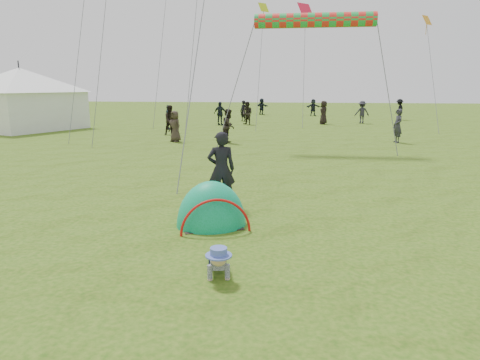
# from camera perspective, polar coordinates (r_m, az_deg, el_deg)

# --- Properties ---
(ground) EXTENTS (140.00, 140.00, 0.00)m
(ground) POSITION_cam_1_polar(r_m,az_deg,el_deg) (7.37, 1.23, -10.97)
(ground) COLOR #23500D
(crawling_toddler) EXTENTS (0.67, 0.83, 0.57)m
(crawling_toddler) POSITION_cam_1_polar(r_m,az_deg,el_deg) (6.79, -2.92, -10.49)
(crawling_toddler) COLOR black
(crawling_toddler) RESTS_ON ground
(popup_tent) EXTENTS (1.83, 1.68, 1.93)m
(popup_tent) POSITION_cam_1_polar(r_m,az_deg,el_deg) (9.25, -3.82, -6.01)
(popup_tent) COLOR #008F3E
(popup_tent) RESTS_ON ground
(standing_adult) EXTENTS (0.78, 0.62, 1.86)m
(standing_adult) POSITION_cam_1_polar(r_m,az_deg,el_deg) (10.45, -2.51, 1.43)
(standing_adult) COLOR black
(standing_adult) RESTS_ON ground
(event_marquee) EXTENTS (8.26, 8.26, 4.39)m
(event_marquee) POSITION_cam_1_polar(r_m,az_deg,el_deg) (32.76, -27.08, 9.87)
(event_marquee) COLOR white
(event_marquee) RESTS_ON ground
(crowd_person_0) EXTENTS (0.75, 0.70, 1.71)m
(crowd_person_0) POSITION_cam_1_polar(r_m,az_deg,el_deg) (36.09, 0.45, 9.20)
(crowd_person_0) COLOR black
(crowd_person_0) RESTS_ON ground
(crowd_person_1) EXTENTS (1.07, 1.03, 1.74)m
(crowd_person_1) POSITION_cam_1_polar(r_m,az_deg,el_deg) (32.82, 0.99, 8.89)
(crowd_person_1) COLOR black
(crowd_person_1) RESTS_ON ground
(crowd_person_2) EXTENTS (0.72, 1.04, 1.64)m
(crowd_person_2) POSITION_cam_1_polar(r_m,az_deg,el_deg) (29.67, -9.51, 8.25)
(crowd_person_2) COLOR #23303E
(crowd_person_2) RESTS_ON ground
(crowd_person_3) EXTENTS (1.20, 1.33, 1.79)m
(crowd_person_3) POSITION_cam_1_polar(r_m,az_deg,el_deg) (39.99, 20.47, 8.81)
(crowd_person_3) COLOR black
(crowd_person_3) RESTS_ON ground
(crowd_person_4) EXTENTS (0.95, 0.87, 1.63)m
(crowd_person_4) POSITION_cam_1_polar(r_m,az_deg,el_deg) (23.05, -8.67, 7.09)
(crowd_person_4) COLOR #372D24
(crowd_person_4) RESTS_ON ground
(crowd_person_5) EXTENTS (1.46, 1.40, 1.65)m
(crowd_person_5) POSITION_cam_1_polar(r_m,az_deg,el_deg) (44.33, 2.92, 9.76)
(crowd_person_5) COLOR black
(crowd_person_5) RESTS_ON ground
(crowd_person_6) EXTENTS (0.58, 0.68, 1.58)m
(crowd_person_6) POSITION_cam_1_polar(r_m,az_deg,el_deg) (31.09, -24.85, 7.41)
(crowd_person_6) COLOR black
(crowd_person_6) RESTS_ON ground
(crowd_person_7) EXTENTS (0.79, 0.94, 1.75)m
(crowd_person_7) POSITION_cam_1_polar(r_m,az_deg,el_deg) (22.30, -1.51, 7.20)
(crowd_person_7) COLOR black
(crowd_person_7) RESTS_ON ground
(crowd_person_8) EXTENTS (1.10, 0.67, 1.75)m
(crowd_person_8) POSITION_cam_1_polar(r_m,az_deg,el_deg) (32.48, -2.65, 8.85)
(crowd_person_8) COLOR black
(crowd_person_8) RESTS_ON ground
(crowd_person_9) EXTENTS (1.21, 0.80, 1.75)m
(crowd_person_9) POSITION_cam_1_polar(r_m,az_deg,el_deg) (35.33, 15.95, 8.69)
(crowd_person_9) COLOR #25242C
(crowd_person_9) RESTS_ON ground
(crowd_person_10) EXTENTS (0.69, 0.95, 1.79)m
(crowd_person_10) POSITION_cam_1_polar(r_m,az_deg,el_deg) (33.87, 11.09, 8.82)
(crowd_person_10) COLOR black
(crowd_person_10) RESTS_ON ground
(crowd_person_11) EXTENTS (1.59, 0.94, 1.63)m
(crowd_person_11) POSITION_cam_1_polar(r_m,az_deg,el_deg) (43.33, 9.74, 9.52)
(crowd_person_11) COLOR black
(crowd_person_11) RESTS_ON ground
(crowd_person_12) EXTENTS (0.56, 0.72, 1.76)m
(crowd_person_12) POSITION_cam_1_polar(r_m,az_deg,el_deg) (23.84, 20.29, 6.79)
(crowd_person_12) COLOR #2A2932
(crowd_person_12) RESTS_ON ground
(crowd_person_13) EXTENTS (1.09, 1.03, 1.77)m
(crowd_person_13) POSITION_cam_1_polar(r_m,az_deg,el_deg) (26.29, -9.20, 7.88)
(crowd_person_13) COLOR black
(crowd_person_13) RESTS_ON ground
(crowd_person_14) EXTENTS (1.06, 0.60, 1.70)m
(crowd_person_14) POSITION_cam_1_polar(r_m,az_deg,el_deg) (39.56, -24.21, 8.40)
(crowd_person_14) COLOR #233241
(crowd_person_14) RESTS_ON ground
(rainbow_tube_kite) EXTENTS (5.31, 0.64, 0.64)m
(rainbow_tube_kite) POSITION_cam_1_polar(r_m,az_deg,el_deg) (20.40, 9.91, 20.25)
(rainbow_tube_kite) COLOR red
(diamond_kite_0) EXTENTS (1.36, 1.36, 1.11)m
(diamond_kite_0) POSITION_cam_1_polar(r_m,az_deg,el_deg) (35.91, 8.74, 21.47)
(diamond_kite_0) COLOR red
(diamond_kite_2) EXTENTS (0.82, 0.82, 0.67)m
(diamond_kite_2) POSITION_cam_1_polar(r_m,az_deg,el_deg) (34.29, 23.67, 18.95)
(diamond_kite_2) COLOR orange
(diamond_kite_8) EXTENTS (0.81, 0.81, 0.66)m
(diamond_kite_8) POSITION_cam_1_polar(r_m,az_deg,el_deg) (33.42, 3.15, 22.00)
(diamond_kite_8) COLOR #BED314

